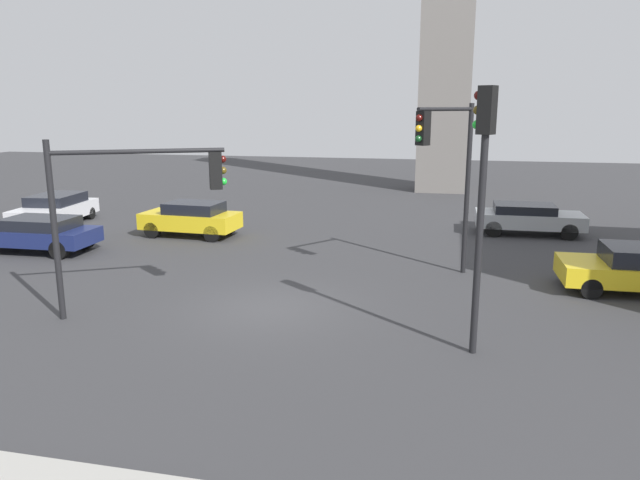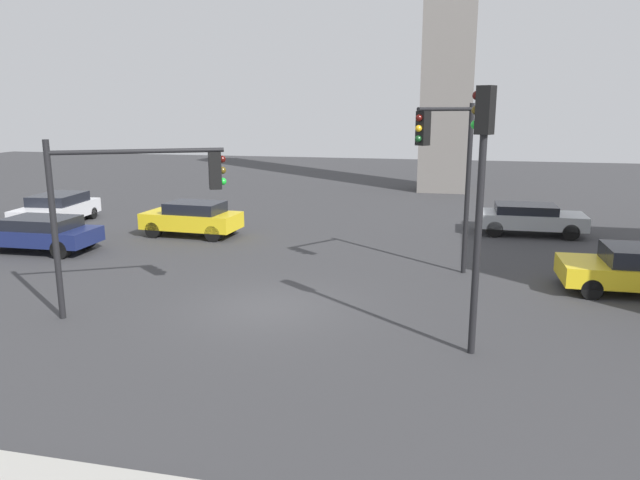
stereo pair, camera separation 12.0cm
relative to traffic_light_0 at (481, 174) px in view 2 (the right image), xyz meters
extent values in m
plane|color=#38383A|center=(-5.46, 1.92, -4.07)|extent=(97.80, 97.80, 0.00)
cylinder|color=black|center=(0.02, -0.01, -1.12)|extent=(0.16, 0.16, 5.90)
cube|color=black|center=(0.02, -0.01, 1.33)|extent=(0.43, 0.43, 1.00)
sphere|color=#4C0F0C|center=(-0.16, 0.08, 1.63)|extent=(0.20, 0.20, 0.20)
sphere|color=#594714|center=(-0.16, 0.08, 1.33)|extent=(0.20, 0.20, 0.20)
sphere|color=green|center=(-0.16, 0.08, 1.03)|extent=(0.20, 0.20, 0.20)
cylinder|color=black|center=(-0.14, 6.83, -1.28)|extent=(0.16, 0.16, 5.58)
cylinder|color=black|center=(-0.92, 5.79, 1.33)|extent=(1.65, 2.16, 0.12)
cube|color=black|center=(-1.55, 4.94, 0.78)|extent=(0.45, 0.45, 1.00)
sphere|color=#4C0F0C|center=(-1.66, 4.78, 1.08)|extent=(0.20, 0.20, 0.20)
sphere|color=yellow|center=(-1.66, 4.78, 0.78)|extent=(0.20, 0.20, 0.20)
sphere|color=#14471E|center=(-1.66, 4.78, 0.48)|extent=(0.20, 0.20, 0.20)
cylinder|color=black|center=(-10.49, -0.11, -1.73)|extent=(0.16, 0.16, 4.68)
cylinder|color=black|center=(-8.56, 0.93, 0.27)|extent=(3.92, 2.18, 0.12)
cube|color=black|center=(-6.85, 1.85, -0.28)|extent=(0.43, 0.43, 1.00)
sphere|color=#4C0F0C|center=(-6.67, 1.95, 0.02)|extent=(0.20, 0.20, 0.20)
sphere|color=#594714|center=(-6.67, 1.95, -0.28)|extent=(0.20, 0.20, 0.20)
sphere|color=green|center=(-6.67, 1.95, -0.58)|extent=(0.20, 0.20, 0.20)
cube|color=#ADB2B7|center=(2.69, 13.78, -3.42)|extent=(4.52, 2.07, 0.61)
cube|color=black|center=(2.46, 13.78, -2.95)|extent=(2.53, 1.81, 0.41)
cylinder|color=black|center=(4.21, 14.63, -3.72)|extent=(0.69, 0.37, 0.69)
cylinder|color=black|center=(4.22, 12.96, -3.72)|extent=(0.69, 0.37, 0.69)
cylinder|color=black|center=(1.15, 14.60, -3.72)|extent=(0.69, 0.37, 0.69)
cylinder|color=black|center=(1.16, 12.94, -3.72)|extent=(0.69, 0.37, 0.69)
cube|color=yellow|center=(-11.56, 10.19, -3.39)|extent=(4.18, 2.06, 0.68)
cube|color=black|center=(-11.36, 10.17, -2.84)|extent=(2.37, 1.75, 0.50)
cylinder|color=black|center=(-12.99, 9.50, -3.73)|extent=(0.70, 0.37, 0.68)
cylinder|color=black|center=(-12.91, 11.02, -3.73)|extent=(0.70, 0.37, 0.68)
cylinder|color=black|center=(-10.21, 9.35, -3.73)|extent=(0.70, 0.37, 0.68)
cylinder|color=black|center=(-10.13, 10.87, -3.73)|extent=(0.70, 0.37, 0.68)
cube|color=navy|center=(-16.14, 6.24, -3.43)|extent=(4.57, 2.10, 0.58)
cube|color=black|center=(-15.91, 6.24, -2.95)|extent=(2.58, 1.81, 0.46)
cylinder|color=black|center=(-17.69, 7.01, -3.72)|extent=(0.70, 0.38, 0.69)
cylinder|color=black|center=(-14.58, 5.46, -3.72)|extent=(0.70, 0.38, 0.69)
cylinder|color=black|center=(-14.62, 7.09, -3.72)|extent=(0.70, 0.38, 0.69)
cylinder|color=black|center=(3.46, 4.84, -3.76)|extent=(0.62, 0.39, 0.61)
cylinder|color=black|center=(3.43, 6.56, -3.76)|extent=(0.62, 0.39, 0.61)
cube|color=silver|center=(-18.88, 11.11, -3.44)|extent=(2.56, 4.77, 0.67)
cube|color=black|center=(-18.91, 11.33, -2.89)|extent=(2.11, 2.74, 0.50)
cylinder|color=black|center=(-17.86, 9.65, -3.78)|extent=(0.44, 0.62, 0.58)
cylinder|color=black|center=(-19.58, 9.47, -3.78)|extent=(0.44, 0.62, 0.58)
cylinder|color=black|center=(-18.19, 12.74, -3.78)|extent=(0.44, 0.62, 0.58)
cylinder|color=black|center=(-19.90, 12.57, -3.78)|extent=(0.44, 0.62, 0.58)
camera|label=1|loc=(-0.58, -13.17, 1.42)|focal=33.50mm
camera|label=2|loc=(-0.47, -13.14, 1.42)|focal=33.50mm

